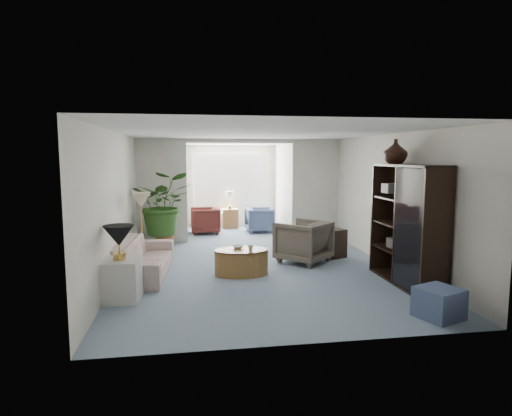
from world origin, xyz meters
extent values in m
plane|color=#7F92A8|center=(0.00, 0.00, 0.00)|extent=(6.00, 6.00, 0.00)
plane|color=#7F92A8|center=(0.00, 4.10, 0.00)|extent=(2.60, 2.60, 0.00)
cube|color=silver|center=(-1.90, 3.00, 1.25)|extent=(1.20, 0.12, 2.50)
cube|color=silver|center=(1.90, 3.00, 1.25)|extent=(1.20, 0.12, 2.50)
cube|color=silver|center=(0.00, 3.00, 2.45)|extent=(2.60, 0.12, 0.10)
cube|color=white|center=(0.00, 5.18, 1.40)|extent=(2.20, 0.02, 1.50)
cube|color=white|center=(0.00, 5.15, 1.40)|extent=(2.20, 0.02, 1.50)
cube|color=#B8AC93|center=(2.46, -0.10, 1.70)|extent=(0.04, 0.50, 0.40)
imported|color=beige|center=(-2.07, 0.20, 0.31)|extent=(0.97, 2.16, 0.61)
cube|color=silver|center=(-2.27, -1.15, 0.30)|extent=(0.59, 0.59, 0.60)
cone|color=black|center=(-2.27, -1.15, 0.95)|extent=(0.44, 0.44, 0.30)
cone|color=beige|center=(-2.17, 1.00, 1.25)|extent=(0.36, 0.36, 0.28)
cylinder|color=olive|center=(-0.37, -0.07, 0.23)|extent=(1.00, 1.00, 0.45)
imported|color=white|center=(-0.42, 0.03, 0.47)|extent=(0.21, 0.21, 0.05)
imported|color=beige|center=(-0.22, -0.17, 0.50)|extent=(0.10, 0.10, 0.09)
imported|color=#5D544A|center=(0.95, 0.63, 0.41)|extent=(1.27, 1.27, 0.83)
cube|color=black|center=(1.65, 0.93, 0.29)|extent=(0.60, 0.55, 0.59)
cube|color=black|center=(2.23, -1.02, 0.98)|extent=(0.47, 1.76, 1.95)
imported|color=black|center=(2.23, -0.52, 2.16)|extent=(0.40, 0.40, 0.42)
cube|color=slate|center=(1.91, -2.51, 0.20)|extent=(0.63, 0.63, 0.40)
cylinder|color=#A1582E|center=(-1.82, 2.30, 0.16)|extent=(0.40, 0.40, 0.32)
imported|color=#2B531C|center=(-1.82, 2.30, 1.03)|extent=(1.28, 1.11, 1.43)
imported|color=slate|center=(0.66, 4.13, 0.34)|extent=(0.76, 0.74, 0.67)
imported|color=#55201D|center=(-0.84, 4.13, 0.35)|extent=(0.79, 0.77, 0.70)
cube|color=olive|center=(-0.09, 4.88, 0.28)|extent=(0.47, 0.37, 0.56)
cube|color=#32302D|center=(2.18, -0.84, 0.64)|extent=(0.30, 0.26, 0.16)
cube|color=#423E3D|center=(2.18, -1.18, 1.09)|extent=(0.30, 0.26, 0.16)
cube|color=#2B2621|center=(2.18, -1.42, 1.54)|extent=(0.30, 0.26, 0.16)
cube|color=#5F5B59|center=(2.18, -0.58, 1.54)|extent=(0.30, 0.26, 0.16)
cube|color=black|center=(2.18, -1.59, 0.64)|extent=(0.30, 0.26, 0.16)
camera|label=1|loc=(-1.27, -7.43, 2.09)|focal=30.14mm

